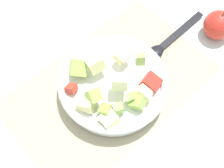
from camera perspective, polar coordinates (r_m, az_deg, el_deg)
ground_plane at (r=0.82m, az=-0.50°, el=-0.57°), size 2.40×2.40×0.00m
placemat at (r=0.82m, az=-0.50°, el=-0.48°), size 0.51×0.32×0.01m
salad_bowl at (r=0.78m, az=0.00°, el=-0.23°), size 0.27×0.27×0.11m
serving_spoon at (r=0.89m, az=9.71°, el=7.27°), size 0.22×0.04×0.01m
whole_apple at (r=0.92m, az=18.40°, el=9.96°), size 0.08×0.08×0.09m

